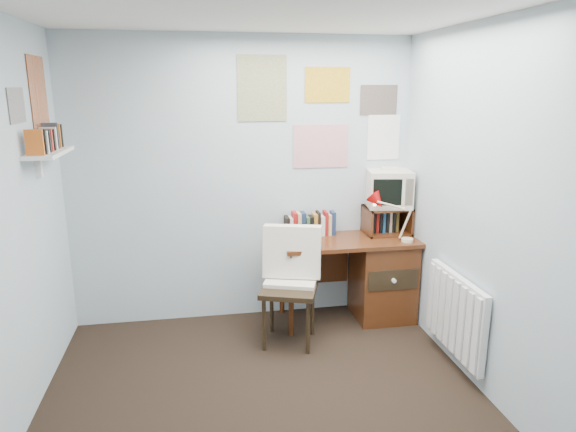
% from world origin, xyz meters
% --- Properties ---
extents(back_wall, '(3.00, 0.02, 2.50)m').
position_xyz_m(back_wall, '(0.00, 1.75, 1.25)').
color(back_wall, '#A5B3BC').
rests_on(back_wall, ground).
extents(right_wall, '(0.02, 3.50, 2.50)m').
position_xyz_m(right_wall, '(1.50, 0.00, 1.25)').
color(right_wall, '#A5B3BC').
rests_on(right_wall, ground).
extents(desk, '(1.20, 0.55, 0.76)m').
position_xyz_m(desk, '(1.17, 1.48, 0.41)').
color(desk, '#522812').
rests_on(desk, ground).
extents(desk_chair, '(0.60, 0.59, 0.93)m').
position_xyz_m(desk_chair, '(0.30, 1.13, 0.47)').
color(desk_chair, black).
rests_on(desk_chair, ground).
extents(desk_lamp, '(0.31, 0.29, 0.38)m').
position_xyz_m(desk_lamp, '(1.38, 1.31, 0.95)').
color(desk_lamp, red).
rests_on(desk_lamp, desk).
extents(tv_riser, '(0.40, 0.30, 0.25)m').
position_xyz_m(tv_riser, '(1.29, 1.59, 0.89)').
color(tv_riser, '#522812').
rests_on(tv_riser, desk).
extents(crt_tv, '(0.43, 0.41, 0.36)m').
position_xyz_m(crt_tv, '(1.30, 1.61, 1.19)').
color(crt_tv, beige).
rests_on(crt_tv, tv_riser).
extents(book_row, '(0.60, 0.14, 0.22)m').
position_xyz_m(book_row, '(0.66, 1.66, 0.87)').
color(book_row, '#522812').
rests_on(book_row, desk).
extents(radiator, '(0.09, 0.80, 0.60)m').
position_xyz_m(radiator, '(1.46, 0.55, 0.42)').
color(radiator, white).
rests_on(radiator, right_wall).
extents(wall_shelf, '(0.20, 0.62, 0.24)m').
position_xyz_m(wall_shelf, '(-1.40, 1.10, 1.62)').
color(wall_shelf, white).
rests_on(wall_shelf, left_wall).
extents(posters_back, '(1.20, 0.01, 0.90)m').
position_xyz_m(posters_back, '(0.70, 1.74, 1.85)').
color(posters_back, white).
rests_on(posters_back, back_wall).
extents(posters_left, '(0.01, 0.70, 0.60)m').
position_xyz_m(posters_left, '(-1.49, 1.10, 2.00)').
color(posters_left, white).
rests_on(posters_left, left_wall).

